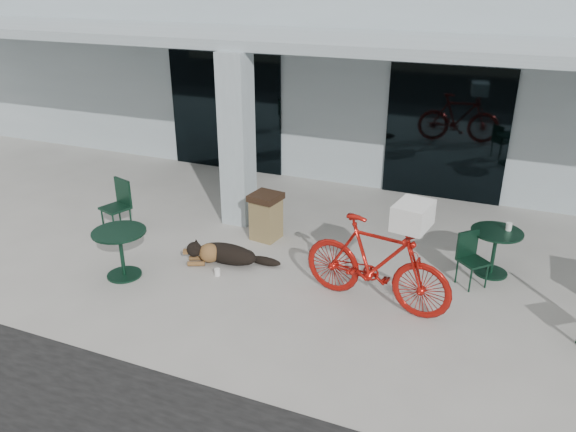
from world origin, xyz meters
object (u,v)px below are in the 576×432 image
at_px(bicycle, 376,263).
at_px(cafe_table_far, 494,252).
at_px(trash_receptacle, 266,216).
at_px(cafe_table_near, 122,254).
at_px(cafe_chair_near, 115,207).
at_px(dog, 228,253).
at_px(cafe_chair_far_a, 473,261).

height_order(bicycle, cafe_table_far, bicycle).
bearing_deg(trash_receptacle, cafe_table_near, -125.60).
bearing_deg(cafe_chair_near, bicycle, 11.72).
xyz_separation_m(cafe_table_near, trash_receptacle, (1.48, 2.07, 0.04)).
bearing_deg(bicycle, trash_receptacle, 68.41).
relative_size(bicycle, cafe_chair_near, 2.25).
relative_size(dog, cafe_chair_far_a, 1.40).
distance_m(dog, cafe_chair_near, 2.45).
distance_m(bicycle, cafe_chair_far_a, 1.63).
height_order(cafe_table_near, trash_receptacle, trash_receptacle).
xyz_separation_m(dog, cafe_table_far, (3.96, 1.30, 0.17)).
xyz_separation_m(bicycle, dog, (-2.48, 0.26, -0.46)).
height_order(cafe_chair_far_a, trash_receptacle, trash_receptacle).
relative_size(dog, cafe_chair_near, 1.21).
xyz_separation_m(cafe_chair_near, trash_receptacle, (2.60, 0.80, -0.06)).
height_order(cafe_chair_near, cafe_chair_far_a, cafe_chair_near).
distance_m(cafe_chair_near, cafe_table_far, 6.45).
bearing_deg(bicycle, cafe_table_far, -34.48).
relative_size(cafe_table_near, cafe_chair_near, 0.84).
bearing_deg(cafe_table_near, bicycle, 10.66).
height_order(bicycle, cafe_table_near, bicycle).
bearing_deg(dog, cafe_chair_far_a, -11.73).
bearing_deg(dog, cafe_table_far, -5.75).
bearing_deg(bicycle, dog, 93.00).
xyz_separation_m(dog, cafe_table_near, (-1.30, -0.97, 0.19)).
distance_m(bicycle, cafe_table_far, 2.16).
xyz_separation_m(bicycle, cafe_chair_far_a, (1.21, 1.06, -0.24)).
relative_size(dog, trash_receptacle, 1.39).
xyz_separation_m(bicycle, cafe_chair_near, (-4.90, 0.56, -0.17)).
relative_size(cafe_chair_near, trash_receptacle, 1.15).
height_order(dog, cafe_chair_near, cafe_chair_near).
bearing_deg(cafe_chair_far_a, cafe_table_far, 15.99).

